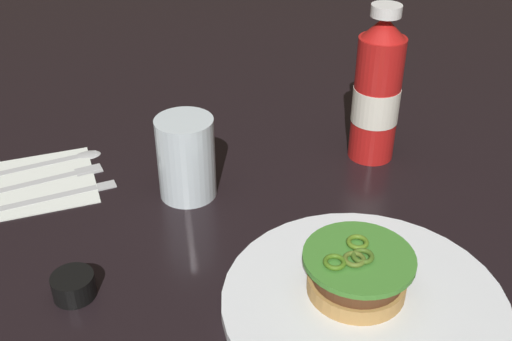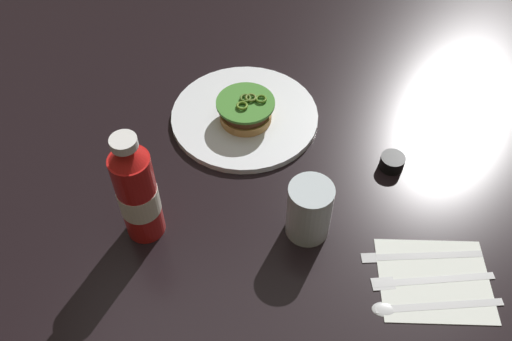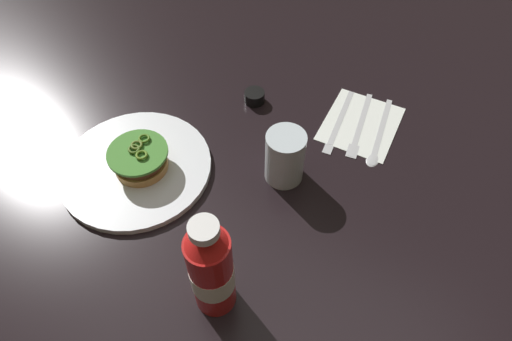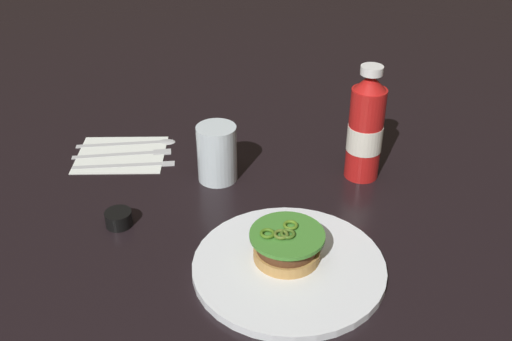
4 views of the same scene
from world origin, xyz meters
TOP-DOWN VIEW (x-y plane):
  - ground_plane at (0.00, 0.00)m, footprint 3.00×3.00m
  - dinner_plate at (0.12, -0.12)m, footprint 0.29×0.29m
  - burger_sandwich at (0.12, -0.11)m, footprint 0.11×0.11m
  - ketchup_bottle at (0.27, 0.15)m, footprint 0.07×0.07m
  - water_glass at (0.00, 0.14)m, footprint 0.07×0.07m
  - condiment_cup at (-0.16, -0.01)m, footprint 0.05×0.05m
  - napkin at (-0.20, 0.23)m, footprint 0.18×0.15m
  - butter_knife at (-0.17, 0.19)m, footprint 0.20×0.03m
  - fork_utensil at (-0.18, 0.23)m, footprint 0.20×0.04m
  - spoon_utensil at (-0.17, 0.28)m, footprint 0.20×0.04m

SIDE VIEW (x-z plane):
  - ground_plane at x=0.00m, z-range 0.00..0.00m
  - napkin at x=-0.20m, z-range 0.00..0.00m
  - butter_knife at x=-0.17m, z-range 0.00..0.01m
  - fork_utensil at x=-0.18m, z-range 0.00..0.01m
  - spoon_utensil at x=-0.17m, z-range 0.00..0.01m
  - dinner_plate at x=0.12m, z-range 0.00..0.01m
  - condiment_cup at x=-0.16m, z-range 0.00..0.03m
  - burger_sandwich at x=0.12m, z-range 0.01..0.06m
  - water_glass at x=0.00m, z-range 0.00..0.11m
  - ketchup_bottle at x=0.27m, z-range -0.01..0.21m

